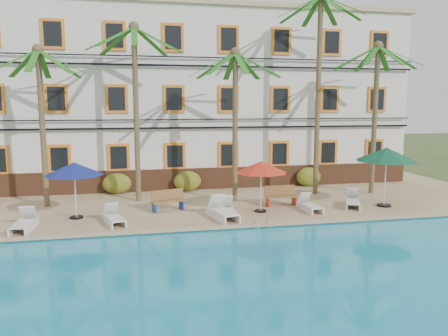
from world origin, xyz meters
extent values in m
plane|color=#384C23|center=(0.00, 0.00, 0.00)|extent=(100.00, 100.00, 0.00)
cube|color=tan|center=(0.00, 5.00, 0.12)|extent=(30.00, 12.00, 0.25)
cube|color=teal|center=(0.00, -7.00, 0.10)|extent=(26.00, 12.00, 0.20)
cube|color=tan|center=(0.00, -0.90, 0.28)|extent=(30.00, 0.35, 0.06)
cube|color=silver|center=(0.00, 10.00, 5.25)|extent=(25.00, 6.00, 10.00)
cube|color=brown|center=(0.00, 6.94, 0.85)|extent=(25.00, 0.12, 1.20)
cube|color=tan|center=(0.00, 10.00, 10.35)|extent=(25.40, 6.40, 0.25)
cube|color=orange|center=(-7.50, 6.95, 2.15)|extent=(1.15, 0.10, 1.50)
cube|color=black|center=(-7.50, 6.90, 2.15)|extent=(0.85, 0.04, 1.20)
cube|color=orange|center=(-4.50, 6.95, 2.15)|extent=(1.15, 0.10, 1.50)
cube|color=black|center=(-4.50, 6.90, 2.15)|extent=(0.85, 0.04, 1.20)
cube|color=orange|center=(-1.50, 6.95, 2.15)|extent=(1.15, 0.10, 1.50)
cube|color=black|center=(-1.50, 6.90, 2.15)|extent=(0.85, 0.04, 1.20)
cube|color=orange|center=(1.50, 6.95, 2.15)|extent=(1.15, 0.10, 1.50)
cube|color=black|center=(1.50, 6.90, 2.15)|extent=(0.85, 0.04, 1.20)
cube|color=orange|center=(4.50, 6.95, 2.15)|extent=(1.15, 0.10, 1.50)
cube|color=black|center=(4.50, 6.90, 2.15)|extent=(0.85, 0.04, 1.20)
cube|color=orange|center=(7.50, 6.95, 2.15)|extent=(1.15, 0.10, 1.50)
cube|color=black|center=(7.50, 6.90, 2.15)|extent=(0.85, 0.04, 1.20)
cube|color=orange|center=(10.50, 6.95, 2.15)|extent=(1.15, 0.10, 1.50)
cube|color=black|center=(10.50, 6.90, 2.15)|extent=(0.85, 0.04, 1.20)
cube|color=orange|center=(-7.50, 6.95, 5.25)|extent=(1.15, 0.10, 1.50)
cube|color=black|center=(-7.50, 6.90, 5.25)|extent=(0.85, 0.04, 1.20)
cube|color=orange|center=(-4.50, 6.95, 5.25)|extent=(1.15, 0.10, 1.50)
cube|color=black|center=(-4.50, 6.90, 5.25)|extent=(0.85, 0.04, 1.20)
cube|color=orange|center=(-1.50, 6.95, 5.25)|extent=(1.15, 0.10, 1.50)
cube|color=black|center=(-1.50, 6.90, 5.25)|extent=(0.85, 0.04, 1.20)
cube|color=orange|center=(1.50, 6.95, 5.25)|extent=(1.15, 0.10, 1.50)
cube|color=black|center=(1.50, 6.90, 5.25)|extent=(0.85, 0.04, 1.20)
cube|color=orange|center=(4.50, 6.95, 5.25)|extent=(1.15, 0.10, 1.50)
cube|color=black|center=(4.50, 6.90, 5.25)|extent=(0.85, 0.04, 1.20)
cube|color=orange|center=(7.50, 6.95, 5.25)|extent=(1.15, 0.10, 1.50)
cube|color=black|center=(7.50, 6.90, 5.25)|extent=(0.85, 0.04, 1.20)
cube|color=orange|center=(10.50, 6.95, 5.25)|extent=(1.15, 0.10, 1.50)
cube|color=black|center=(10.50, 6.90, 5.25)|extent=(0.85, 0.04, 1.20)
cube|color=orange|center=(-7.50, 6.95, 8.45)|extent=(1.15, 0.10, 1.50)
cube|color=black|center=(-7.50, 6.90, 8.45)|extent=(0.85, 0.04, 1.20)
cube|color=orange|center=(-4.50, 6.95, 8.45)|extent=(1.15, 0.10, 1.50)
cube|color=black|center=(-4.50, 6.90, 8.45)|extent=(0.85, 0.04, 1.20)
cube|color=orange|center=(-1.50, 6.95, 8.45)|extent=(1.15, 0.10, 1.50)
cube|color=black|center=(-1.50, 6.90, 8.45)|extent=(0.85, 0.04, 1.20)
cube|color=orange|center=(1.50, 6.95, 8.45)|extent=(1.15, 0.10, 1.50)
cube|color=black|center=(1.50, 6.90, 8.45)|extent=(0.85, 0.04, 1.20)
cube|color=orange|center=(4.50, 6.95, 8.45)|extent=(1.15, 0.10, 1.50)
cube|color=black|center=(4.50, 6.90, 8.45)|extent=(0.85, 0.04, 1.20)
cube|color=orange|center=(7.50, 6.95, 8.45)|extent=(1.15, 0.10, 1.50)
cube|color=black|center=(7.50, 6.90, 8.45)|extent=(0.85, 0.04, 1.20)
cube|color=orange|center=(10.50, 6.95, 8.45)|extent=(1.15, 0.10, 1.50)
cube|color=black|center=(10.50, 6.90, 8.45)|extent=(0.85, 0.04, 1.20)
cube|color=black|center=(0.00, 6.80, 3.70)|extent=(25.00, 0.08, 0.10)
cube|color=black|center=(0.00, 6.80, 4.15)|extent=(25.00, 0.08, 0.06)
cube|color=black|center=(0.00, 6.80, 7.00)|extent=(25.00, 0.08, 0.10)
cube|color=black|center=(0.00, 6.80, 7.45)|extent=(25.00, 0.08, 0.06)
cylinder|color=brown|center=(-7.74, 4.28, 3.81)|extent=(0.26, 0.26, 7.12)
sphere|color=brown|center=(-7.74, 4.28, 7.37)|extent=(0.50, 0.50, 0.50)
cube|color=#1D6618|center=(-7.74, 5.40, 6.81)|extent=(0.28, 2.25, 1.15)
cube|color=#1D6618|center=(-8.53, 5.07, 6.81)|extent=(1.79, 1.79, 1.15)
cube|color=#1D6618|center=(-8.85, 4.28, 6.81)|extent=(2.25, 0.28, 1.15)
cube|color=#1D6618|center=(-8.53, 3.49, 6.81)|extent=(1.79, 1.79, 1.15)
cube|color=#1D6618|center=(-7.74, 3.17, 6.81)|extent=(0.28, 2.25, 1.15)
cube|color=#1D6618|center=(-6.95, 3.49, 6.81)|extent=(1.79, 1.79, 1.15)
cube|color=#1D6618|center=(-6.62, 4.28, 6.81)|extent=(2.25, 0.28, 1.15)
cube|color=#1D6618|center=(-6.95, 5.07, 6.81)|extent=(1.79, 1.79, 1.15)
cylinder|color=brown|center=(-3.53, 4.66, 4.40)|extent=(0.26, 0.26, 8.30)
sphere|color=brown|center=(-3.53, 4.66, 8.55)|extent=(0.50, 0.50, 0.50)
cube|color=#1D6618|center=(-3.53, 5.77, 7.98)|extent=(0.28, 2.25, 1.15)
cube|color=#1D6618|center=(-4.32, 5.45, 7.98)|extent=(1.79, 1.79, 1.15)
cube|color=#1D6618|center=(-4.65, 4.66, 7.98)|extent=(2.25, 0.28, 1.15)
cube|color=#1D6618|center=(-4.32, 3.87, 7.98)|extent=(1.79, 1.79, 1.15)
cube|color=#1D6618|center=(-3.53, 3.54, 7.98)|extent=(0.28, 2.25, 1.15)
cube|color=#1D6618|center=(-2.74, 3.87, 7.98)|extent=(1.79, 1.79, 1.15)
cube|color=#1D6618|center=(-2.42, 4.66, 7.98)|extent=(2.25, 0.28, 1.15)
cube|color=#1D6618|center=(-2.74, 5.45, 7.98)|extent=(1.79, 1.79, 1.15)
cylinder|color=brown|center=(1.11, 3.65, 3.81)|extent=(0.26, 0.26, 7.11)
sphere|color=brown|center=(1.11, 3.65, 7.36)|extent=(0.50, 0.50, 0.50)
cube|color=#1D6618|center=(1.11, 4.77, 6.80)|extent=(0.28, 2.25, 1.15)
cube|color=#1D6618|center=(0.32, 4.44, 6.80)|extent=(1.79, 1.79, 1.15)
cube|color=#1D6618|center=(-0.01, 3.65, 6.80)|extent=(2.25, 0.28, 1.15)
cube|color=#1D6618|center=(0.32, 2.86, 6.80)|extent=(1.79, 1.79, 1.15)
cube|color=#1D6618|center=(1.11, 2.53, 6.80)|extent=(0.28, 2.25, 1.15)
cube|color=#1D6618|center=(1.90, 2.86, 6.80)|extent=(1.79, 1.79, 1.15)
cube|color=#1D6618|center=(2.22, 3.65, 6.80)|extent=(2.25, 0.28, 1.15)
cube|color=#1D6618|center=(1.90, 4.44, 6.80)|extent=(1.79, 1.79, 1.15)
cylinder|color=brown|center=(5.70, 4.52, 5.30)|extent=(0.26, 0.26, 10.10)
cube|color=#1D6618|center=(5.70, 5.63, 9.79)|extent=(0.28, 2.25, 1.15)
cube|color=#1D6618|center=(4.91, 5.31, 9.79)|extent=(1.79, 1.79, 1.15)
cube|color=#1D6618|center=(4.58, 4.52, 9.79)|extent=(2.25, 0.28, 1.15)
cube|color=#1D6618|center=(4.91, 3.73, 9.79)|extent=(1.79, 1.79, 1.15)
cube|color=#1D6618|center=(5.70, 3.40, 9.79)|extent=(0.28, 2.25, 1.15)
cube|color=#1D6618|center=(6.49, 3.73, 9.79)|extent=(1.79, 1.79, 1.15)
cube|color=#1D6618|center=(6.82, 4.52, 9.79)|extent=(2.25, 0.28, 1.15)
cube|color=#1D6618|center=(6.49, 5.31, 9.79)|extent=(1.79, 1.79, 1.15)
cylinder|color=brown|center=(8.71, 4.07, 4.09)|extent=(0.26, 0.26, 7.68)
sphere|color=brown|center=(8.71, 4.07, 7.93)|extent=(0.50, 0.50, 0.50)
cube|color=#1D6618|center=(8.71, 5.18, 7.37)|extent=(0.28, 2.25, 1.15)
cube|color=#1D6618|center=(7.92, 4.86, 7.37)|extent=(1.79, 1.79, 1.15)
cube|color=#1D6618|center=(7.60, 4.07, 7.37)|extent=(2.25, 0.28, 1.15)
cube|color=#1D6618|center=(7.92, 3.28, 7.37)|extent=(1.79, 1.79, 1.15)
cube|color=#1D6618|center=(8.71, 2.95, 7.37)|extent=(0.28, 2.25, 1.15)
cube|color=#1D6618|center=(9.50, 3.28, 7.37)|extent=(1.79, 1.79, 1.15)
cube|color=#1D6618|center=(9.83, 4.07, 7.37)|extent=(2.25, 0.28, 1.15)
cube|color=#1D6618|center=(9.50, 4.86, 7.37)|extent=(1.79, 1.79, 1.15)
ellipsoid|color=#1D5217|center=(-4.63, 6.60, 0.80)|extent=(1.50, 0.90, 1.10)
ellipsoid|color=#1D5217|center=(-0.88, 6.60, 0.80)|extent=(1.50, 0.90, 1.10)
ellipsoid|color=#1D5217|center=(6.21, 6.60, 0.80)|extent=(1.50, 0.90, 1.10)
cylinder|color=black|center=(-6.12, 1.76, 0.29)|extent=(0.54, 0.54, 0.08)
cylinder|color=silver|center=(-6.12, 1.76, 1.42)|extent=(0.06, 0.06, 2.33)
cone|color=navy|center=(-6.12, 1.76, 2.34)|extent=(2.43, 2.43, 0.53)
sphere|color=silver|center=(-6.12, 1.76, 2.63)|extent=(0.10, 0.10, 0.10)
cylinder|color=black|center=(1.73, 1.28, 0.29)|extent=(0.52, 0.52, 0.07)
cylinder|color=silver|center=(1.73, 1.28, 1.37)|extent=(0.06, 0.06, 2.23)
cone|color=red|center=(1.73, 1.28, 2.25)|extent=(2.33, 2.33, 0.51)
sphere|color=silver|center=(1.73, 1.28, 2.53)|extent=(0.10, 0.10, 0.10)
cylinder|color=black|center=(7.67, 1.12, 0.30)|extent=(0.64, 0.64, 0.09)
cylinder|color=silver|center=(7.67, 1.12, 1.61)|extent=(0.06, 0.06, 2.72)
cone|color=#0D4B30|center=(7.67, 1.12, 2.69)|extent=(2.84, 2.84, 0.62)
sphere|color=silver|center=(7.67, 1.12, 3.03)|extent=(0.10, 0.10, 0.10)
cube|color=silver|center=(-7.85, 0.08, 0.55)|extent=(0.65, 1.27, 0.06)
cube|color=silver|center=(-7.80, 0.93, 0.77)|extent=(0.60, 0.49, 0.61)
cube|color=silver|center=(-8.12, 0.33, 0.39)|extent=(0.17, 1.75, 0.28)
cube|color=silver|center=(-7.55, 0.29, 0.39)|extent=(0.17, 1.75, 0.28)
cube|color=silver|center=(-4.47, 0.30, 0.53)|extent=(0.82, 1.26, 0.05)
cube|color=silver|center=(-4.69, 1.07, 0.74)|extent=(0.63, 0.55, 0.58)
cube|color=silver|center=(-4.79, 0.44, 0.38)|extent=(0.49, 1.60, 0.27)
cube|color=silver|center=(-4.27, 0.58, 0.38)|extent=(0.49, 1.60, 0.27)
cube|color=silver|center=(-0.10, 0.17, 0.59)|extent=(0.93, 1.50, 0.06)
cube|color=silver|center=(-0.30, 1.11, 0.84)|extent=(0.74, 0.64, 0.70)
cube|color=silver|center=(-0.47, 0.36, 0.41)|extent=(0.49, 1.96, 0.32)
cube|color=silver|center=(0.16, 0.50, 0.41)|extent=(0.49, 1.96, 0.32)
cube|color=silver|center=(0.09, 0.39, 0.56)|extent=(0.66, 1.28, 0.06)
cube|color=silver|center=(0.15, 1.25, 0.78)|extent=(0.61, 0.50, 0.62)
cube|color=silver|center=(-0.18, 0.65, 0.39)|extent=(0.18, 1.77, 0.29)
cube|color=silver|center=(0.39, 0.61, 0.39)|extent=(0.18, 1.77, 0.29)
cube|color=silver|center=(3.92, 0.74, 0.53)|extent=(0.60, 1.18, 0.05)
cube|color=silver|center=(3.87, 1.53, 0.74)|extent=(0.55, 0.45, 0.57)
cube|color=silver|center=(3.64, 0.94, 0.38)|extent=(0.15, 1.64, 0.27)
cube|color=silver|center=(4.17, 0.97, 0.38)|extent=(0.15, 1.64, 0.27)
cube|color=silver|center=(6.05, 1.09, 0.55)|extent=(1.02, 1.34, 0.06)
cube|color=silver|center=(6.41, 1.85, 0.76)|extent=(0.70, 0.64, 0.61)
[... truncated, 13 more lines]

